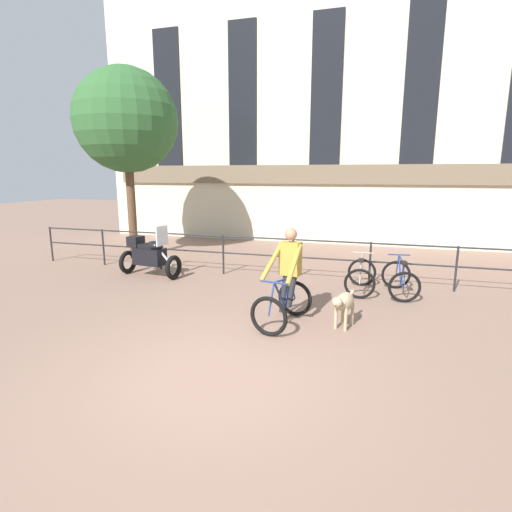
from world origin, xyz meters
TOP-DOWN VIEW (x-y plane):
  - ground_plane at (0.00, 0.00)m, footprint 60.00×60.00m
  - canal_railing at (-0.00, 5.20)m, footprint 15.05×0.05m
  - building_facade at (0.00, 10.99)m, footprint 18.00×0.72m
  - cyclist_with_bike at (0.49, 2.20)m, footprint 0.90×1.28m
  - dog at (1.51, 2.24)m, footprint 0.41×0.85m
  - parked_motorcycle at (-3.63, 4.42)m, footprint 1.68×0.84m
  - parked_bicycle_near_lamp at (1.70, 4.54)m, footprint 0.67×1.11m
  - parked_bicycle_mid_left at (2.54, 4.54)m, footprint 0.79×1.18m
  - tree_canalside_left at (-5.42, 6.44)m, footprint 3.09×3.09m

SIDE VIEW (x-z plane):
  - ground_plane at x=0.00m, z-range 0.00..0.00m
  - parked_bicycle_near_lamp at x=1.70m, z-range -0.07..0.79m
  - parked_bicycle_mid_left at x=2.54m, z-range -0.07..0.79m
  - dog at x=1.51m, z-range 0.13..0.77m
  - parked_motorcycle at x=-3.63m, z-range -0.11..1.24m
  - canal_railing at x=0.00m, z-range 0.18..1.23m
  - cyclist_with_bike at x=0.49m, z-range -0.09..1.61m
  - tree_canalside_left at x=-5.42m, z-range 1.31..7.05m
  - building_facade at x=0.00m, z-range -0.02..9.80m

